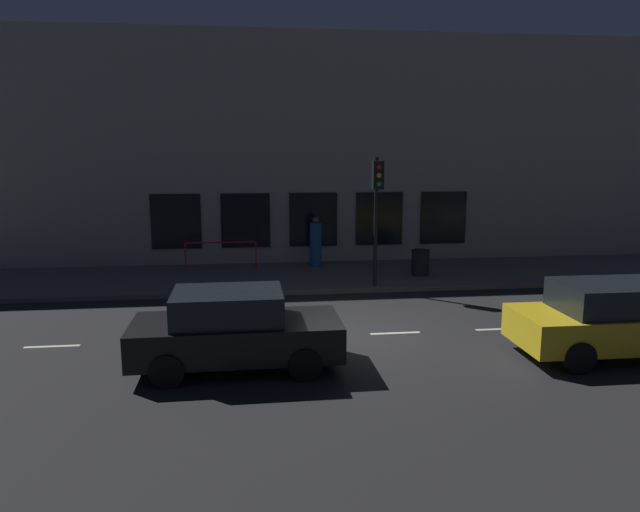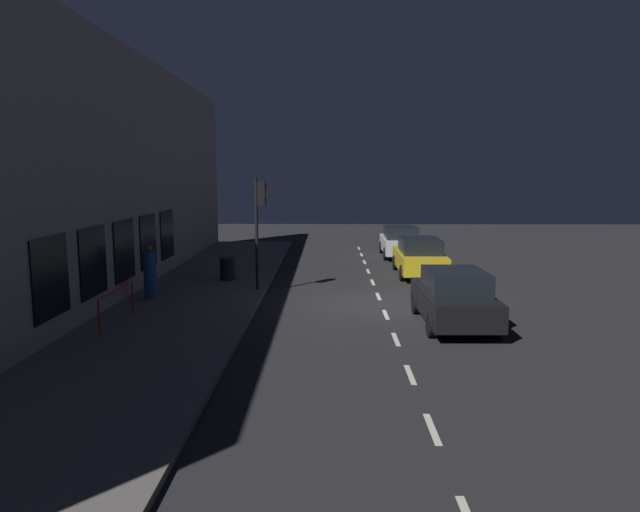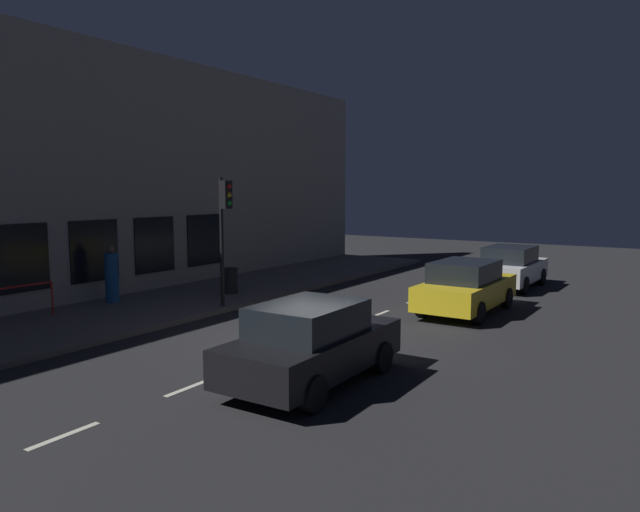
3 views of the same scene
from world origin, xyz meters
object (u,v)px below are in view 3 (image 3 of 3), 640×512
object	(u,v)px
traffic_light	(224,214)
parked_car_1	(466,287)
pedestrian_0	(112,277)
trash_bin	(229,280)
parked_car_2	(511,267)
parked_car_0	(312,343)

from	to	relation	value
traffic_light	parked_car_1	distance (m)	7.62
pedestrian_0	trash_bin	bearing A→B (deg)	34.55
parked_car_1	pedestrian_0	world-z (taller)	pedestrian_0
traffic_light	trash_bin	distance (m)	3.40
parked_car_2	trash_bin	xyz separation A→B (m)	(7.63, 7.39, -0.21)
parked_car_1	trash_bin	distance (m)	8.00
trash_bin	pedestrian_0	bearing A→B (deg)	59.11
traffic_light	parked_car_1	world-z (taller)	traffic_light
parked_car_2	parked_car_1	bearing A→B (deg)	-87.97
parked_car_2	trash_bin	distance (m)	10.63
parked_car_0	parked_car_1	distance (m)	7.97
parked_car_0	pedestrian_0	bearing A→B (deg)	163.48
trash_bin	traffic_light	bearing A→B (deg)	129.33
traffic_light	pedestrian_0	distance (m)	4.29
parked_car_0	parked_car_1	size ratio (longest dim) A/B	0.94
traffic_light	parked_car_0	bearing A→B (deg)	144.96
parked_car_0	parked_car_2	xyz separation A→B (m)	(-0.17, -13.41, 0.00)
parked_car_0	pedestrian_0	distance (m)	9.83
trash_bin	parked_car_0	bearing A→B (deg)	141.09
parked_car_1	parked_car_2	xyz separation A→B (m)	(0.12, -5.44, -0.00)
parked_car_0	pedestrian_0	world-z (taller)	pedestrian_0
traffic_light	trash_bin	world-z (taller)	traffic_light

